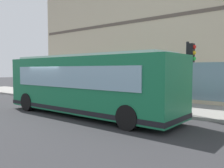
% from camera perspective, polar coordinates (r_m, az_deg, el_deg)
% --- Properties ---
extents(ground, '(120.00, 120.00, 0.00)m').
position_cam_1_polar(ground, '(13.63, -12.05, -6.52)').
color(ground, '#2D2D30').
extents(sidewalk_curb, '(4.29, 40.00, 0.15)m').
position_cam_1_polar(sidewalk_curb, '(16.96, 0.57, -4.22)').
color(sidewalk_curb, gray).
rests_on(sidewalk_curb, ground).
extents(building_corner, '(7.43, 21.21, 10.92)m').
position_cam_1_polar(building_corner, '(21.89, 10.35, 11.57)').
color(building_corner, beige).
rests_on(building_corner, ground).
extents(city_bus_nearside, '(2.60, 10.04, 3.07)m').
position_cam_1_polar(city_bus_nearside, '(12.24, -6.16, -0.26)').
color(city_bus_nearside, '#197247').
rests_on(city_bus_nearside, ground).
extents(traffic_light_near_corner, '(0.32, 0.49, 3.55)m').
position_cam_1_polar(traffic_light_near_corner, '(12.17, 18.10, 4.60)').
color(traffic_light_near_corner, black).
rests_on(traffic_light_near_corner, sidewalk_curb).
extents(fire_hydrant, '(0.35, 0.35, 0.74)m').
position_cam_1_polar(fire_hydrant, '(16.82, -0.62, -2.79)').
color(fire_hydrant, yellow).
rests_on(fire_hydrant, sidewalk_curb).
extents(pedestrian_near_building_entrance, '(0.32, 0.32, 1.67)m').
position_cam_1_polar(pedestrian_near_building_entrance, '(15.81, 14.01, -1.12)').
color(pedestrian_near_building_entrance, '#3F8C4C').
rests_on(pedestrian_near_building_entrance, sidewalk_curb).
extents(pedestrian_walking_along_curb, '(0.32, 0.32, 1.54)m').
position_cam_1_polar(pedestrian_walking_along_curb, '(22.49, -16.38, -0.03)').
color(pedestrian_walking_along_curb, '#8C3F8C').
rests_on(pedestrian_walking_along_curb, sidewalk_curb).
extents(pedestrian_by_light_pole, '(0.32, 0.32, 1.61)m').
position_cam_1_polar(pedestrian_by_light_pole, '(23.39, -13.97, 0.25)').
color(pedestrian_by_light_pole, '#B23338').
rests_on(pedestrian_by_light_pole, sidewalk_curb).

